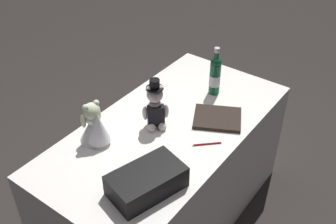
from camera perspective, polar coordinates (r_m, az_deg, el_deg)
name	(u,v)px	position (r m, az deg, el deg)	size (l,w,h in m)	color
ground_plane	(168,214)	(2.79, 0.00, -13.90)	(12.00, 12.00, 0.00)	#2D2826
reception_table	(168,174)	(2.52, 0.00, -8.57)	(1.54, 0.78, 0.73)	white
teddy_bear_groom	(155,108)	(2.22, -1.77, 0.55)	(0.14, 0.13, 0.29)	beige
teddy_bear_bride	(95,125)	(2.15, -10.07, -1.85)	(0.17, 0.21, 0.24)	white
champagne_bottle	(215,75)	(2.50, 6.53, 5.15)	(0.07, 0.07, 0.31)	#11532D
signing_pen	(206,144)	(2.16, 5.26, -4.48)	(0.11, 0.12, 0.01)	maroon
gift_case_black	(147,181)	(1.89, -2.96, -9.54)	(0.38, 0.28, 0.11)	black
guestbook	(217,118)	(2.34, 6.85, -0.84)	(0.22, 0.26, 0.02)	black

